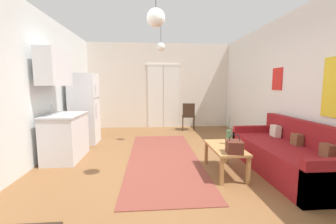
% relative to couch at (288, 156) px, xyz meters
% --- Properties ---
extents(ground_plane, '(5.34, 8.33, 0.10)m').
position_rel_couch_xyz_m(ground_plane, '(-1.95, 0.27, -0.33)').
color(ground_plane, brown).
extents(wall_back, '(4.94, 0.13, 2.84)m').
position_rel_couch_xyz_m(wall_back, '(-1.94, 4.18, 1.13)').
color(wall_back, silver).
rests_on(wall_back, ground_plane).
extents(wall_right, '(0.12, 7.93, 2.84)m').
position_rel_couch_xyz_m(wall_right, '(0.48, 0.27, 1.14)').
color(wall_right, white).
rests_on(wall_right, ground_plane).
extents(wall_left, '(0.12, 7.93, 2.84)m').
position_rel_couch_xyz_m(wall_left, '(-4.37, 0.27, 1.14)').
color(wall_left, silver).
rests_on(wall_left, ground_plane).
extents(area_rug, '(1.35, 3.66, 0.01)m').
position_rel_couch_xyz_m(area_rug, '(-2.02, 0.88, -0.28)').
color(area_rug, brown).
rests_on(area_rug, ground_plane).
extents(couch, '(0.89, 2.18, 0.85)m').
position_rel_couch_xyz_m(couch, '(0.00, 0.00, 0.00)').
color(couch, maroon).
rests_on(couch, ground_plane).
extents(coffee_table, '(0.48, 0.96, 0.45)m').
position_rel_couch_xyz_m(coffee_table, '(-1.05, 0.06, 0.10)').
color(coffee_table, '#A87542').
rests_on(coffee_table, ground_plane).
extents(bamboo_vase, '(0.09, 0.09, 0.46)m').
position_rel_couch_xyz_m(bamboo_vase, '(-0.94, 0.21, 0.29)').
color(bamboo_vase, '#47704C').
rests_on(bamboo_vase, coffee_table).
extents(handbag, '(0.26, 0.29, 0.28)m').
position_rel_couch_xyz_m(handbag, '(-1.03, -0.27, 0.26)').
color(handbag, '#512319').
rests_on(handbag, coffee_table).
extents(refrigerator, '(0.65, 0.60, 1.73)m').
position_rel_couch_xyz_m(refrigerator, '(-3.90, 2.20, 0.58)').
color(refrigerator, white).
rests_on(refrigerator, ground_plane).
extents(kitchen_counter, '(0.62, 1.04, 2.10)m').
position_rel_couch_xyz_m(kitchen_counter, '(-3.96, 1.00, 0.52)').
color(kitchen_counter, silver).
rests_on(kitchen_counter, ground_plane).
extents(accent_chair, '(0.47, 0.45, 0.88)m').
position_rel_couch_xyz_m(accent_chair, '(-1.05, 3.51, 0.22)').
color(accent_chair, '#382619').
rests_on(accent_chair, ground_plane).
extents(pendant_lamp_near, '(0.25, 0.25, 0.61)m').
position_rel_couch_xyz_m(pendant_lamp_near, '(-2.18, -0.21, 2.08)').
color(pendant_lamp_near, black).
extents(pendant_lamp_far, '(0.20, 0.20, 0.60)m').
position_rel_couch_xyz_m(pendant_lamp_far, '(-2.00, 2.00, 2.06)').
color(pendant_lamp_far, black).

